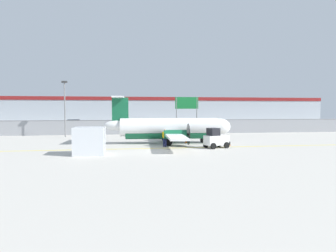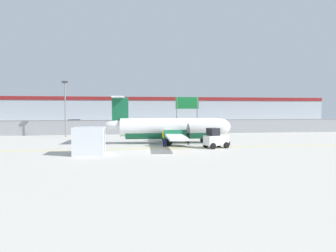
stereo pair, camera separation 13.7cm
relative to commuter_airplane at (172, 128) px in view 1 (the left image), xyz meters
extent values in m
plane|color=#BCB7AD|center=(-0.94, -5.72, -1.60)|extent=(140.00, 140.00, 0.00)
cube|color=yellow|center=(-0.94, -3.72, -1.60)|extent=(84.00, 0.20, 0.01)
cube|color=gray|center=(-0.94, 12.28, -0.60)|extent=(98.00, 0.04, 2.00)
cylinder|color=slate|center=(-0.94, 12.28, 0.45)|extent=(98.00, 0.10, 0.10)
cube|color=#38383A|center=(-0.94, 23.78, -1.54)|extent=(98.00, 17.00, 0.12)
cube|color=#A8B2BC|center=(-0.94, 42.28, 1.65)|extent=(91.00, 8.00, 6.50)
cube|color=maroon|center=(-0.94, 38.28, 4.50)|extent=(91.00, 0.20, 0.80)
cylinder|color=white|center=(-0.23, 0.01, 0.15)|extent=(10.37, 2.49, 1.90)
ellipsoid|color=white|center=(5.16, -0.30, 0.15)|extent=(2.47, 1.94, 1.80)
ellipsoid|color=white|center=(-5.63, 0.32, 0.35)|extent=(2.95, 1.21, 1.05)
cylinder|color=#145938|center=(-0.23, 0.01, -0.37)|extent=(9.29, 2.01, 1.48)
cube|color=white|center=(-0.13, 0.01, -0.42)|extent=(2.52, 16.07, 0.18)
cylinder|color=#145938|center=(0.22, 2.59, -0.42)|extent=(2.25, 1.02, 0.90)
cone|color=black|center=(1.36, 2.53, -0.42)|extent=(0.47, 0.47, 0.44)
cylinder|color=#262626|center=(1.51, 2.52, -0.42)|extent=(0.16, 2.10, 2.10)
cylinder|color=#145938|center=(-0.08, -2.60, -0.42)|extent=(2.25, 1.02, 0.90)
cone|color=black|center=(1.06, -2.67, -0.42)|extent=(0.47, 0.47, 0.44)
cylinder|color=#262626|center=(1.21, -2.67, -0.42)|extent=(0.16, 2.10, 2.10)
cube|color=#145938|center=(-5.36, 0.31, 1.70)|extent=(1.71, 0.28, 3.10)
cube|color=white|center=(-5.50, 0.32, 3.25)|extent=(1.37, 4.86, 0.14)
cylinder|color=#59595B|center=(3.38, -0.19, -0.81)|extent=(0.15, 0.15, 0.97)
cylinder|color=black|center=(3.38, -0.19, -1.30)|extent=(0.61, 0.25, 0.60)
cylinder|color=#59595B|center=(-0.41, 2.24, -0.77)|extent=(0.15, 0.15, 0.90)
cylinder|color=black|center=(-0.41, 2.24, -1.22)|extent=(0.77, 0.26, 0.76)
cylinder|color=#59595B|center=(-0.66, -2.18, -0.77)|extent=(0.15, 0.15, 0.90)
cylinder|color=black|center=(-0.66, -2.18, -1.22)|extent=(0.77, 0.26, 0.76)
cube|color=silver|center=(3.56, -4.25, -0.87)|extent=(2.43, 1.73, 0.90)
cube|color=black|center=(3.23, -4.36, -0.07)|extent=(1.17, 1.23, 0.70)
cube|color=black|center=(4.65, -3.90, -1.17)|extent=(0.49, 1.10, 0.30)
cylinder|color=black|center=(4.08, -3.45, -1.32)|extent=(0.59, 0.34, 0.56)
cylinder|color=black|center=(4.46, -4.59, -1.32)|extent=(0.59, 0.34, 0.56)
cylinder|color=black|center=(2.66, -3.92, -1.32)|extent=(0.59, 0.34, 0.56)
cylinder|color=black|center=(3.03, -5.06, -1.32)|extent=(0.59, 0.34, 0.56)
cylinder|color=#191E4C|center=(-1.17, -2.53, -1.18)|extent=(0.22, 0.22, 0.85)
cylinder|color=#191E4C|center=(-1.01, -2.65, -1.18)|extent=(0.22, 0.22, 0.85)
cylinder|color=yellow|center=(-1.09, -2.59, -0.45)|extent=(0.47, 0.47, 0.60)
cylinder|color=yellow|center=(-1.27, -2.46, -0.42)|extent=(0.14, 0.14, 0.55)
cylinder|color=yellow|center=(-0.91, -2.72, -0.42)|extent=(0.14, 0.14, 0.55)
sphere|color=tan|center=(-1.09, -2.59, -0.01)|extent=(0.22, 0.22, 0.22)
cube|color=silver|center=(-7.75, -6.75, -0.50)|extent=(2.43, 2.04, 2.20)
cube|color=#333338|center=(-7.75, -6.75, -0.50)|extent=(2.44, 0.12, 2.20)
cube|color=orange|center=(5.33, -2.67, -1.58)|extent=(0.36, 0.36, 0.04)
cone|color=orange|center=(5.33, -2.67, -1.26)|extent=(0.28, 0.28, 0.60)
cylinder|color=white|center=(5.33, -2.67, -1.18)|extent=(0.17, 0.17, 0.08)
cube|color=orange|center=(1.64, 0.20, -1.58)|extent=(0.36, 0.36, 0.04)
cone|color=orange|center=(1.64, 0.20, -1.26)|extent=(0.28, 0.28, 0.60)
cylinder|color=white|center=(1.64, 0.20, -1.18)|extent=(0.17, 0.17, 0.08)
cube|color=navy|center=(-14.58, 27.74, -0.86)|extent=(4.38, 2.20, 0.80)
cube|color=#262D38|center=(-14.43, 27.75, -0.18)|extent=(2.37, 1.82, 0.56)
cylinder|color=black|center=(-15.86, 26.67, -1.18)|extent=(0.62, 0.27, 0.60)
cylinder|color=black|center=(-16.08, 28.46, -1.18)|extent=(0.62, 0.27, 0.60)
cylinder|color=black|center=(-13.08, 27.01, -1.18)|extent=(0.62, 0.27, 0.60)
cylinder|color=black|center=(-13.30, 28.80, -1.18)|extent=(0.62, 0.27, 0.60)
cube|color=navy|center=(-6.58, 22.72, -0.86)|extent=(4.35, 2.13, 0.80)
cube|color=#262D38|center=(-6.43, 22.70, -0.18)|extent=(2.35, 1.78, 0.56)
cylinder|color=black|center=(-8.07, 21.97, -1.18)|extent=(0.62, 0.26, 0.60)
cylinder|color=black|center=(-7.88, 23.76, -1.18)|extent=(0.62, 0.26, 0.60)
cylinder|color=black|center=(-5.28, 21.68, -1.18)|extent=(0.62, 0.26, 0.60)
cylinder|color=black|center=(-5.09, 23.47, -1.18)|extent=(0.62, 0.26, 0.60)
cube|color=#19662D|center=(-1.79, 18.74, -0.86)|extent=(4.31, 2.00, 0.80)
cube|color=#262D38|center=(-1.93, 18.75, -0.18)|extent=(2.31, 1.72, 0.56)
cylinder|color=black|center=(-0.32, 19.53, -1.18)|extent=(0.61, 0.24, 0.60)
cylinder|color=black|center=(-0.46, 17.74, -1.18)|extent=(0.61, 0.24, 0.60)
cylinder|color=black|center=(-3.12, 19.74, -1.18)|extent=(0.61, 0.24, 0.60)
cylinder|color=black|center=(-3.25, 17.95, -1.18)|extent=(0.61, 0.24, 0.60)
cube|color=#B28C19|center=(5.16, 26.68, -0.86)|extent=(4.30, 1.97, 0.80)
cube|color=#262D38|center=(5.31, 26.69, -0.18)|extent=(2.30, 1.70, 0.56)
cylinder|color=black|center=(3.82, 25.69, -1.18)|extent=(0.61, 0.24, 0.60)
cylinder|color=black|center=(3.70, 27.48, -1.18)|extent=(0.61, 0.24, 0.60)
cylinder|color=black|center=(6.62, 25.87, -1.18)|extent=(0.61, 0.24, 0.60)
cylinder|color=black|center=(6.50, 27.67, -1.18)|extent=(0.61, 0.24, 0.60)
cube|color=red|center=(12.61, 22.31, -0.86)|extent=(4.23, 1.77, 0.80)
cube|color=#262D38|center=(12.76, 22.31, -0.18)|extent=(2.22, 1.60, 0.56)
cylinder|color=black|center=(11.22, 21.39, -1.18)|extent=(0.60, 0.21, 0.60)
cylinder|color=black|center=(11.19, 23.19, -1.18)|extent=(0.60, 0.21, 0.60)
cylinder|color=black|center=(14.02, 21.43, -1.18)|extent=(0.60, 0.21, 0.60)
cylinder|color=black|center=(13.99, 23.23, -1.18)|extent=(0.60, 0.21, 0.60)
cylinder|color=slate|center=(-12.53, 9.12, 1.90)|extent=(0.16, 0.16, 7.00)
cube|color=#333333|center=(-12.53, 9.12, 5.55)|extent=(0.70, 0.30, 0.24)
cylinder|color=slate|center=(3.03, 13.95, 1.15)|extent=(0.14, 0.14, 5.50)
cylinder|color=slate|center=(6.23, 13.95, 1.15)|extent=(0.14, 0.14, 5.50)
cube|color=#14662D|center=(4.63, 13.95, 3.00)|extent=(3.60, 0.10, 1.80)
camera|label=1|loc=(-5.06, -31.19, 2.03)|focal=32.00mm
camera|label=2|loc=(-4.93, -31.21, 2.03)|focal=32.00mm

